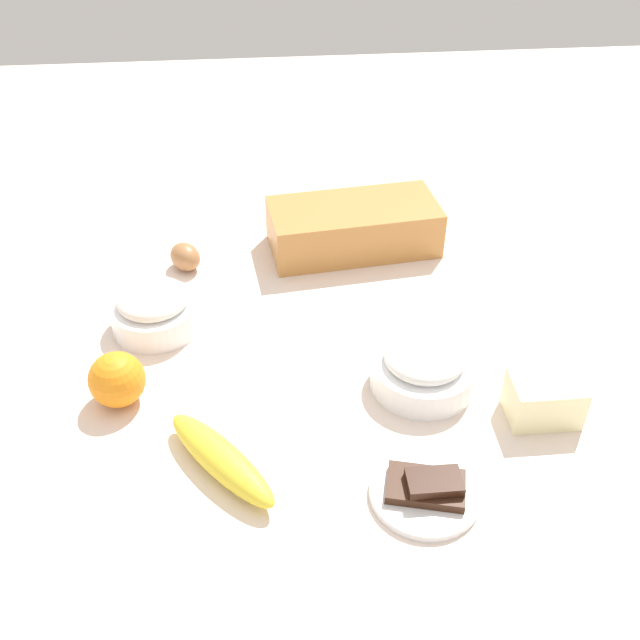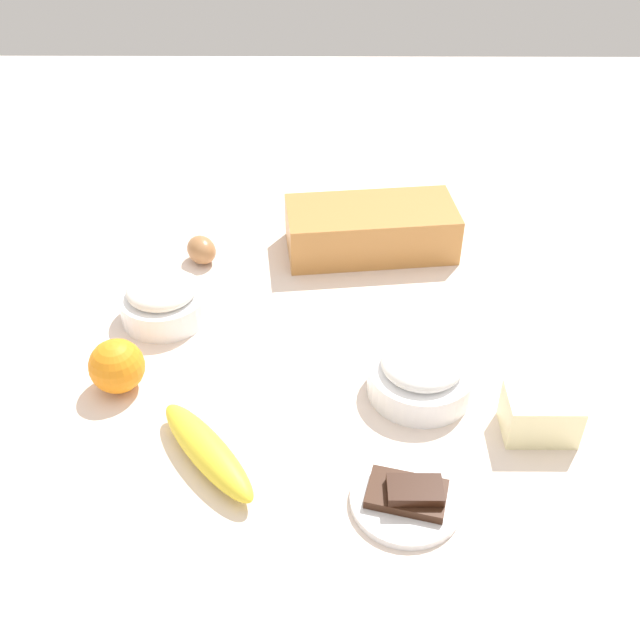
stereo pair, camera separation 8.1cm
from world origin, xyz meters
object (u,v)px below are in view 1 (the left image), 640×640
(egg_near_butter, at_px, (185,257))
(loaf_pan, at_px, (354,226))
(flour_bowl, at_px, (154,309))
(sugar_bowl, at_px, (423,367))
(butter_block, at_px, (544,399))
(chocolate_plate, at_px, (426,490))
(orange_fruit, at_px, (117,379))
(banana, at_px, (221,459))

(egg_near_butter, bearing_deg, loaf_pan, 7.78)
(loaf_pan, height_order, flour_bowl, loaf_pan)
(sugar_bowl, xyz_separation_m, butter_block, (0.14, -0.07, -0.00))
(loaf_pan, xyz_separation_m, egg_near_butter, (-0.28, -0.04, -0.02))
(loaf_pan, height_order, chocolate_plate, loaf_pan)
(loaf_pan, relative_size, orange_fruit, 3.96)
(butter_block, bearing_deg, banana, -172.55)
(butter_block, bearing_deg, loaf_pan, 114.49)
(butter_block, relative_size, egg_near_butter, 1.56)
(loaf_pan, height_order, orange_fruit, loaf_pan)
(orange_fruit, relative_size, butter_block, 0.82)
(flour_bowl, distance_m, banana, 0.30)
(flour_bowl, bearing_deg, banana, -70.66)
(flour_bowl, xyz_separation_m, orange_fruit, (-0.04, -0.15, 0.00))
(flour_bowl, bearing_deg, loaf_pan, 30.79)
(loaf_pan, relative_size, flour_bowl, 2.26)
(orange_fruit, bearing_deg, flour_bowl, 77.07)
(flour_bowl, distance_m, sugar_bowl, 0.40)
(sugar_bowl, relative_size, egg_near_butter, 2.43)
(loaf_pan, bearing_deg, sugar_bowl, -88.51)
(orange_fruit, height_order, egg_near_butter, orange_fruit)
(banana, relative_size, egg_near_butter, 3.29)
(egg_near_butter, bearing_deg, butter_block, -38.92)
(sugar_bowl, bearing_deg, egg_near_butter, 136.89)
(egg_near_butter, bearing_deg, flour_bowl, -103.56)
(flour_bowl, bearing_deg, sugar_bowl, -23.40)
(banana, bearing_deg, flour_bowl, 109.34)
(loaf_pan, xyz_separation_m, orange_fruit, (-0.35, -0.34, -0.00))
(loaf_pan, relative_size, butter_block, 3.26)
(orange_fruit, distance_m, butter_block, 0.55)
(sugar_bowl, distance_m, butter_block, 0.16)
(banana, distance_m, orange_fruit, 0.19)
(butter_block, xyz_separation_m, chocolate_plate, (-0.17, -0.11, -0.02))
(banana, bearing_deg, egg_near_butter, 98.28)
(butter_block, distance_m, egg_near_butter, 0.61)
(egg_near_butter, bearing_deg, chocolate_plate, -58.90)
(orange_fruit, bearing_deg, egg_near_butter, 76.76)
(banana, relative_size, orange_fruit, 2.56)
(loaf_pan, distance_m, butter_block, 0.46)
(flour_bowl, height_order, egg_near_butter, flour_bowl)
(orange_fruit, bearing_deg, chocolate_plate, -27.44)
(loaf_pan, distance_m, egg_near_butter, 0.29)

